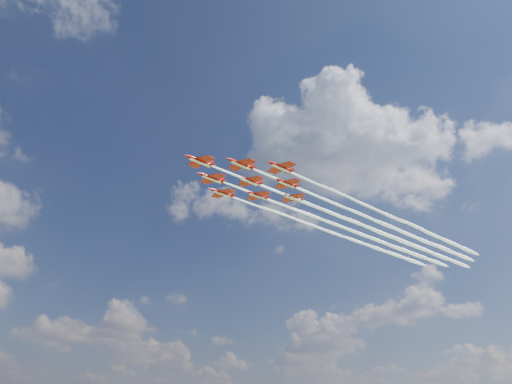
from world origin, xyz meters
TOP-DOWN VIEW (x-y plane):
  - jet_lead at (49.31, 2.11)m, footprint 138.93×14.53m
  - jet_row2_port at (59.41, -3.81)m, footprint 138.93×14.53m
  - jet_row2_starb at (58.50, 9.36)m, footprint 138.93×14.53m
  - jet_row3_port at (69.51, -9.73)m, footprint 138.93×14.53m
  - jet_row3_centre at (68.60, 3.44)m, footprint 138.93×14.53m
  - jet_row3_starb at (67.69, 16.61)m, footprint 138.93×14.53m
  - jet_row4_port at (78.70, -2.48)m, footprint 138.93×14.53m
  - jet_row4_starb at (77.79, 10.69)m, footprint 138.93×14.53m
  - jet_tail at (87.89, 4.78)m, footprint 138.93×14.53m

SIDE VIEW (x-z plane):
  - jet_lead at x=49.31m, z-range 82.20..84.79m
  - jet_row2_port at x=59.41m, z-range 82.20..84.79m
  - jet_row2_starb at x=58.50m, z-range 82.20..84.79m
  - jet_row3_port at x=69.51m, z-range 82.20..84.79m
  - jet_row3_centre at x=68.60m, z-range 82.20..84.79m
  - jet_row3_starb at x=67.69m, z-range 82.20..84.79m
  - jet_row4_port at x=78.70m, z-range 82.20..84.79m
  - jet_row4_starb at x=77.79m, z-range 82.20..84.79m
  - jet_tail at x=87.89m, z-range 82.20..84.79m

